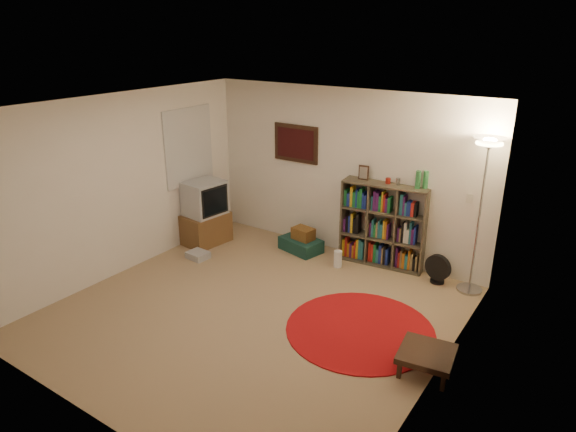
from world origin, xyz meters
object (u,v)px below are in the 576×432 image
object	(u,v)px
bookshelf	(383,225)
suitcase	(301,245)
floor_fan	(438,269)
floor_lamp	(486,166)
side_table	(427,355)
tv_stand	(206,214)

from	to	relation	value
bookshelf	suitcase	bearing A→B (deg)	-172.17
floor_fan	suitcase	bearing A→B (deg)	-164.43
floor_fan	floor_lamp	bearing A→B (deg)	16.12
floor_lamp	suitcase	world-z (taller)	floor_lamp
suitcase	side_table	world-z (taller)	side_table
bookshelf	tv_stand	distance (m)	2.80
bookshelf	side_table	world-z (taller)	bookshelf
bookshelf	floor_fan	size ratio (longest dim) A/B	3.57
bookshelf	suitcase	world-z (taller)	bookshelf
bookshelf	floor_fan	distance (m)	1.00
tv_stand	suitcase	distance (m)	1.60
tv_stand	floor_lamp	bearing A→B (deg)	17.87
side_table	bookshelf	bearing A→B (deg)	124.56
floor_lamp	side_table	world-z (taller)	floor_lamp
suitcase	side_table	xyz separation A→B (m)	(2.67, -1.82, 0.10)
floor_fan	bookshelf	bearing A→B (deg)	-177.95
floor_fan	side_table	size ratio (longest dim) A/B	0.69
floor_fan	tv_stand	world-z (taller)	tv_stand
floor_lamp	floor_fan	size ratio (longest dim) A/B	4.96
floor_fan	tv_stand	bearing A→B (deg)	-156.76
tv_stand	suitcase	world-z (taller)	tv_stand
bookshelf	floor_lamp	bearing A→B (deg)	-11.09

